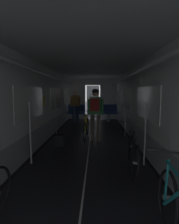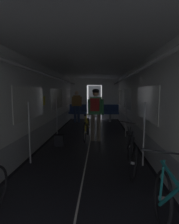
{
  "view_description": "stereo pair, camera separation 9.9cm",
  "coord_description": "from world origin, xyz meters",
  "px_view_note": "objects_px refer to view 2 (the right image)",
  "views": [
    {
      "loc": [
        0.2,
        -1.74,
        1.61
      ],
      "look_at": [
        0.0,
        3.67,
        1.01
      ],
      "focal_mm": 28.46,
      "sensor_mm": 36.0,
      "label": 1
    },
    {
      "loc": [
        0.3,
        -1.74,
        1.61
      ],
      "look_at": [
        0.0,
        3.67,
        1.01
      ],
      "focal_mm": 28.46,
      "sensor_mm": 36.0,
      "label": 2
    }
  ],
  "objects_px": {
    "person_cyclist_aisle": "(96,109)",
    "bench_seat_far_left": "(78,111)",
    "person_standing_near_bench": "(77,104)",
    "bicycle_black": "(131,152)",
    "backpack_on_floor": "(59,140)",
    "bench_seat_far_right": "(110,111)",
    "bicycle_yellow_in_aisle": "(87,128)"
  },
  "relations": [
    {
      "from": "person_cyclist_aisle",
      "to": "bench_seat_far_left",
      "type": "bearing_deg",
      "value": 105.12
    },
    {
      "from": "person_cyclist_aisle",
      "to": "person_standing_near_bench",
      "type": "xyz_separation_m",
      "value": [
        -1.08,
        3.63,
        -0.1
      ]
    },
    {
      "from": "bench_seat_far_left",
      "to": "person_standing_near_bench",
      "type": "distance_m",
      "value": 0.55
    },
    {
      "from": "bench_seat_far_left",
      "to": "bicycle_black",
      "type": "bearing_deg",
      "value": -73.14
    },
    {
      "from": "person_standing_near_bench",
      "to": "backpack_on_floor",
      "type": "xyz_separation_m",
      "value": [
        0.0,
        -4.26,
        -0.81
      ]
    },
    {
      "from": "person_standing_near_bench",
      "to": "bench_seat_far_right",
      "type": "bearing_deg",
      "value": 11.83
    },
    {
      "from": "person_cyclist_aisle",
      "to": "backpack_on_floor",
      "type": "distance_m",
      "value": 1.54
    },
    {
      "from": "bench_seat_far_right",
      "to": "bicycle_black",
      "type": "distance_m",
      "value": 6.19
    },
    {
      "from": "bench_seat_far_left",
      "to": "bicycle_black",
      "type": "xyz_separation_m",
      "value": [
        1.87,
        -6.19,
        -0.19
      ]
    },
    {
      "from": "bench_seat_far_left",
      "to": "person_standing_near_bench",
      "type": "relative_size",
      "value": 0.58
    },
    {
      "from": "person_cyclist_aisle",
      "to": "bicycle_yellow_in_aisle",
      "type": "xyz_separation_m",
      "value": [
        -0.32,
        0.27,
        -0.69
      ]
    },
    {
      "from": "bench_seat_far_right",
      "to": "person_cyclist_aisle",
      "type": "height_order",
      "value": "person_cyclist_aisle"
    },
    {
      "from": "bicycle_black",
      "to": "person_cyclist_aisle",
      "type": "height_order",
      "value": "person_cyclist_aisle"
    },
    {
      "from": "bench_seat_far_left",
      "to": "person_cyclist_aisle",
      "type": "xyz_separation_m",
      "value": [
        1.08,
        -4.01,
        0.5
      ]
    },
    {
      "from": "backpack_on_floor",
      "to": "person_standing_near_bench",
      "type": "bearing_deg",
      "value": 90.0
    },
    {
      "from": "bench_seat_far_left",
      "to": "bicycle_yellow_in_aisle",
      "type": "xyz_separation_m",
      "value": [
        0.76,
        -3.74,
        -0.18
      ]
    },
    {
      "from": "bicycle_black",
      "to": "bicycle_yellow_in_aisle",
      "type": "height_order",
      "value": "bicycle_black"
    },
    {
      "from": "person_standing_near_bench",
      "to": "backpack_on_floor",
      "type": "bearing_deg",
      "value": -90.0
    },
    {
      "from": "bicycle_black",
      "to": "person_standing_near_bench",
      "type": "height_order",
      "value": "person_standing_near_bench"
    },
    {
      "from": "person_standing_near_bench",
      "to": "bench_seat_far_left",
      "type": "bearing_deg",
      "value": 90.41
    },
    {
      "from": "backpack_on_floor",
      "to": "bicycle_black",
      "type": "bearing_deg",
      "value": -39.61
    },
    {
      "from": "bench_seat_far_left",
      "to": "bench_seat_far_right",
      "type": "relative_size",
      "value": 1.0
    },
    {
      "from": "bicycle_yellow_in_aisle",
      "to": "bench_seat_far_left",
      "type": "bearing_deg",
      "value": 101.55
    },
    {
      "from": "bicycle_black",
      "to": "backpack_on_floor",
      "type": "bearing_deg",
      "value": 140.39
    },
    {
      "from": "person_standing_near_bench",
      "to": "person_cyclist_aisle",
      "type": "bearing_deg",
      "value": -73.44
    },
    {
      "from": "person_cyclist_aisle",
      "to": "bicycle_yellow_in_aisle",
      "type": "bearing_deg",
      "value": 140.18
    },
    {
      "from": "person_cyclist_aisle",
      "to": "person_standing_near_bench",
      "type": "bearing_deg",
      "value": 106.56
    },
    {
      "from": "person_cyclist_aisle",
      "to": "person_standing_near_bench",
      "type": "height_order",
      "value": "person_cyclist_aisle"
    },
    {
      "from": "bench_seat_far_right",
      "to": "person_standing_near_bench",
      "type": "xyz_separation_m",
      "value": [
        -1.8,
        -0.38,
        0.41
      ]
    },
    {
      "from": "bench_seat_far_right",
      "to": "person_standing_near_bench",
      "type": "distance_m",
      "value": 1.88
    },
    {
      "from": "bench_seat_far_left",
      "to": "bicycle_yellow_in_aisle",
      "type": "relative_size",
      "value": 0.58
    },
    {
      "from": "bench_seat_far_right",
      "to": "bicycle_black",
      "type": "bearing_deg",
      "value": -89.31
    }
  ]
}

